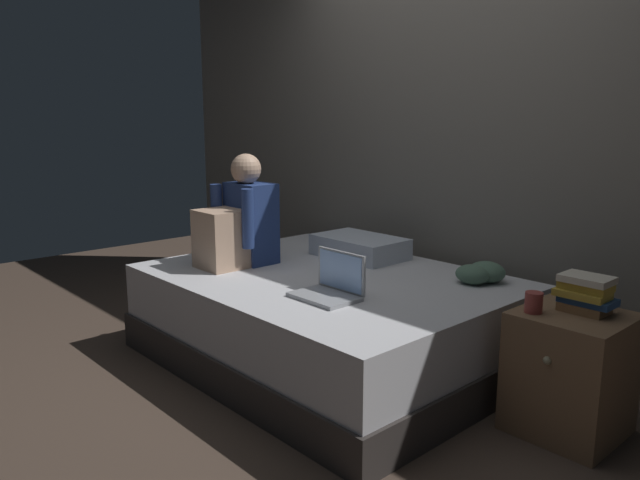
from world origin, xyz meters
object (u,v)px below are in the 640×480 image
at_px(bed, 327,318).
at_px(nightstand, 570,373).
at_px(mug, 534,302).
at_px(person_sitting, 239,223).
at_px(laptop, 331,286).
at_px(pillow, 360,247).
at_px(clothes_pile, 481,273).
at_px(book_stack, 585,294).

bearing_deg(bed, nightstand, 10.88).
bearing_deg(bed, mug, 6.34).
height_order(bed, mug, mug).
bearing_deg(person_sitting, bed, 21.66).
height_order(nightstand, laptop, laptop).
xyz_separation_m(laptop, pillow, (-0.51, 0.73, 0.01)).
bearing_deg(nightstand, bed, -169.12).
bearing_deg(mug, nightstand, 42.69).
distance_m(person_sitting, laptop, 0.89).
height_order(mug, clothes_pile, mug).
xyz_separation_m(laptop, mug, (0.84, 0.41, 0.03)).
xyz_separation_m(person_sitting, mug, (1.70, 0.34, -0.17)).
height_order(person_sitting, mug, person_sitting).
bearing_deg(pillow, bed, -68.31).
xyz_separation_m(nightstand, mug, (-0.13, -0.12, 0.32)).
bearing_deg(person_sitting, mug, 11.35).
xyz_separation_m(laptop, clothes_pile, (0.35, 0.77, -0.00)).
xyz_separation_m(bed, clothes_pile, (0.67, 0.49, 0.31)).
xyz_separation_m(pillow, clothes_pile, (0.85, 0.04, -0.01)).
bearing_deg(clothes_pile, bed, -143.99).
xyz_separation_m(bed, book_stack, (1.31, 0.30, 0.37)).
height_order(person_sitting, clothes_pile, person_sitting).
relative_size(nightstand, clothes_pile, 2.15).
height_order(person_sitting, book_stack, person_sitting).
distance_m(person_sitting, book_stack, 1.92).
xyz_separation_m(person_sitting, pillow, (0.36, 0.66, -0.19)).
xyz_separation_m(nightstand, laptop, (-0.97, -0.53, 0.29)).
bearing_deg(bed, laptop, -40.10).
height_order(nightstand, person_sitting, person_sitting).
relative_size(person_sitting, book_stack, 2.79).
bearing_deg(pillow, book_stack, -5.60).
distance_m(bed, nightstand, 1.32).
height_order(bed, person_sitting, person_sitting).
bearing_deg(pillow, nightstand, -7.71).
height_order(nightstand, pillow, pillow).
distance_m(nightstand, laptop, 1.14).
height_order(nightstand, clothes_pile, clothes_pile).
bearing_deg(pillow, clothes_pile, 2.67).
xyz_separation_m(person_sitting, clothes_pile, (1.21, 0.70, -0.20)).
bearing_deg(laptop, person_sitting, 175.74).
bearing_deg(nightstand, person_sitting, -165.86).
bearing_deg(bed, book_stack, 13.02).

